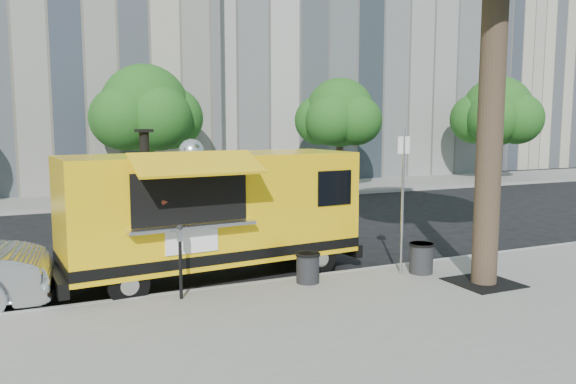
% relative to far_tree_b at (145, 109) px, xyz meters
% --- Properties ---
extents(ground, '(120.00, 120.00, 0.00)m').
position_rel_far_tree_b_xyz_m(ground, '(1.00, -12.70, -3.83)').
color(ground, black).
rests_on(ground, ground).
extents(sidewalk, '(60.00, 6.00, 0.15)m').
position_rel_far_tree_b_xyz_m(sidewalk, '(1.00, -16.70, -3.76)').
color(sidewalk, gray).
rests_on(sidewalk, ground).
extents(curb, '(60.00, 0.14, 0.16)m').
position_rel_far_tree_b_xyz_m(curb, '(1.00, -13.63, -3.76)').
color(curb, '#999993').
rests_on(curb, ground).
extents(far_sidewalk, '(60.00, 5.00, 0.15)m').
position_rel_far_tree_b_xyz_m(far_sidewalk, '(1.00, 0.80, -3.76)').
color(far_sidewalk, gray).
rests_on(far_sidewalk, ground).
extents(building_mid, '(20.00, 14.00, 20.00)m').
position_rel_far_tree_b_xyz_m(building_mid, '(13.00, 10.30, 6.17)').
color(building_mid, '#A29E98').
rests_on(building_mid, ground).
extents(building_right, '(16.00, 12.00, 16.00)m').
position_rel_far_tree_b_xyz_m(building_right, '(31.00, 11.30, 4.17)').
color(building_right, '#B7AF98').
rests_on(building_right, ground).
extents(tree_well, '(1.20, 1.20, 0.02)m').
position_rel_far_tree_b_xyz_m(tree_well, '(3.60, -15.50, -3.68)').
color(tree_well, black).
rests_on(tree_well, sidewalk).
extents(far_tree_b, '(3.60, 3.60, 5.50)m').
position_rel_far_tree_b_xyz_m(far_tree_b, '(0.00, 0.00, 0.00)').
color(far_tree_b, '#33261C').
rests_on(far_tree_b, far_sidewalk).
extents(far_tree_c, '(3.24, 3.24, 5.21)m').
position_rel_far_tree_b_xyz_m(far_tree_c, '(9.00, -0.30, -0.12)').
color(far_tree_c, '#33261C').
rests_on(far_tree_c, far_sidewalk).
extents(far_tree_d, '(3.78, 3.78, 5.64)m').
position_rel_far_tree_b_xyz_m(far_tree_d, '(19.00, -0.10, 0.06)').
color(far_tree_d, '#33261C').
rests_on(far_tree_d, far_sidewalk).
extents(sign_post, '(0.28, 0.06, 3.00)m').
position_rel_far_tree_b_xyz_m(sign_post, '(2.55, -14.25, -1.98)').
color(sign_post, silver).
rests_on(sign_post, sidewalk).
extents(parking_meter, '(0.11, 0.11, 1.33)m').
position_rel_far_tree_b_xyz_m(parking_meter, '(-2.00, -14.05, -2.85)').
color(parking_meter, black).
rests_on(parking_meter, sidewalk).
extents(food_truck, '(6.46, 3.32, 3.10)m').
position_rel_far_tree_b_xyz_m(food_truck, '(-0.96, -12.53, -2.37)').
color(food_truck, yellow).
rests_on(food_truck, ground).
extents(trash_bin_left, '(0.52, 0.52, 0.63)m').
position_rel_far_tree_b_xyz_m(trash_bin_left, '(2.95, -14.40, -3.35)').
color(trash_bin_left, '#232326').
rests_on(trash_bin_left, sidewalk).
extents(trash_bin_right, '(0.49, 0.49, 0.58)m').
position_rel_far_tree_b_xyz_m(trash_bin_right, '(0.50, -14.05, -3.37)').
color(trash_bin_right, black).
rests_on(trash_bin_right, sidewalk).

